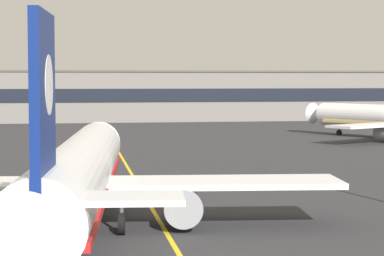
# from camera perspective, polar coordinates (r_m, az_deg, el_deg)

# --- Properties ---
(taxiway_centreline) EXTENTS (3.76, 179.97, 0.01)m
(taxiway_centreline) POSITION_cam_1_polar(r_m,az_deg,el_deg) (65.97, -4.05, -4.20)
(taxiway_centreline) COLOR yellow
(taxiway_centreline) RESTS_ON ground
(airliner_foreground) EXTENTS (32.33, 41.51, 11.65)m
(airliner_foreground) POSITION_cam_1_polar(r_m,az_deg,el_deg) (46.51, -8.41, -3.34)
(airliner_foreground) COLOR white
(airliner_foreground) RESTS_ON ground
(safety_cone_by_nose_gear) EXTENTS (0.44, 0.44, 0.55)m
(safety_cone_by_nose_gear) POSITION_cam_1_polar(r_m,az_deg,el_deg) (61.86, -7.31, -4.51)
(safety_cone_by_nose_gear) COLOR orange
(safety_cone_by_nose_gear) RESTS_ON ground
(terminal_building) EXTENTS (151.08, 12.40, 10.89)m
(terminal_building) POSITION_cam_1_polar(r_m,az_deg,el_deg) (165.09, -5.85, 2.39)
(terminal_building) COLOR slate
(terminal_building) RESTS_ON ground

